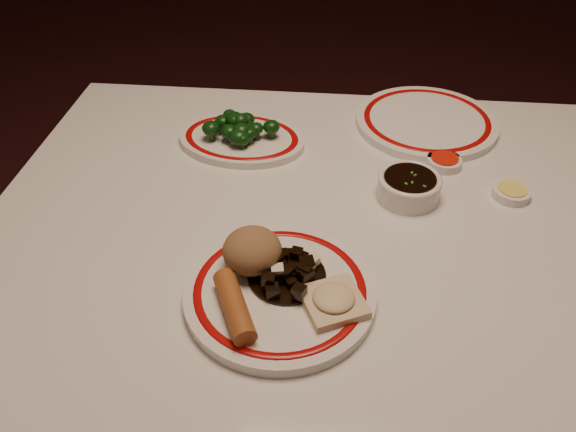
{
  "coord_description": "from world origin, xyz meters",
  "views": [
    {
      "loc": [
        -0.03,
        -0.7,
        1.35
      ],
      "look_at": [
        -0.09,
        -0.05,
        0.8
      ],
      "focal_mm": 35.0,
      "sensor_mm": 36.0,
      "label": 1
    }
  ],
  "objects_px": {
    "main_plate": "(280,292)",
    "soy_bowl": "(409,187)",
    "dining_table": "(342,264)",
    "spring_roll": "(234,306)",
    "stirfry_heap": "(288,272)",
    "broccoli_plate": "(242,139)",
    "fried_wonton": "(334,300)",
    "broccoli_pile": "(239,127)",
    "rice_mound": "(252,250)"
  },
  "relations": [
    {
      "from": "rice_mound",
      "to": "broccoli_plate",
      "type": "distance_m",
      "value": 0.36
    },
    {
      "from": "broccoli_plate",
      "to": "stirfry_heap",
      "type": "bearing_deg",
      "value": -71.2
    },
    {
      "from": "broccoli_pile",
      "to": "soy_bowl",
      "type": "bearing_deg",
      "value": -23.52
    },
    {
      "from": "stirfry_heap",
      "to": "dining_table",
      "type": "bearing_deg",
      "value": 61.64
    },
    {
      "from": "broccoli_plate",
      "to": "main_plate",
      "type": "bearing_deg",
      "value": -73.4
    },
    {
      "from": "broccoli_pile",
      "to": "spring_roll",
      "type": "bearing_deg",
      "value": -81.53
    },
    {
      "from": "dining_table",
      "to": "broccoli_pile",
      "type": "height_order",
      "value": "broccoli_pile"
    },
    {
      "from": "soy_bowl",
      "to": "broccoli_plate",
      "type": "bearing_deg",
      "value": 155.32
    },
    {
      "from": "dining_table",
      "to": "stirfry_heap",
      "type": "distance_m",
      "value": 0.21
    },
    {
      "from": "stirfry_heap",
      "to": "broccoli_pile",
      "type": "height_order",
      "value": "broccoli_pile"
    },
    {
      "from": "rice_mound",
      "to": "broccoli_plate",
      "type": "height_order",
      "value": "rice_mound"
    },
    {
      "from": "stirfry_heap",
      "to": "spring_roll",
      "type": "bearing_deg",
      "value": -131.89
    },
    {
      "from": "rice_mound",
      "to": "broccoli_pile",
      "type": "distance_m",
      "value": 0.36
    },
    {
      "from": "main_plate",
      "to": "stirfry_heap",
      "type": "bearing_deg",
      "value": 63.92
    },
    {
      "from": "rice_mound",
      "to": "stirfry_heap",
      "type": "distance_m",
      "value": 0.06
    },
    {
      "from": "dining_table",
      "to": "spring_roll",
      "type": "height_order",
      "value": "spring_roll"
    },
    {
      "from": "main_plate",
      "to": "spring_roll",
      "type": "height_order",
      "value": "spring_roll"
    },
    {
      "from": "main_plate",
      "to": "rice_mound",
      "type": "xyz_separation_m",
      "value": [
        -0.04,
        0.04,
        0.04
      ]
    },
    {
      "from": "dining_table",
      "to": "spring_roll",
      "type": "relative_size",
      "value": 10.45
    },
    {
      "from": "dining_table",
      "to": "main_plate",
      "type": "xyz_separation_m",
      "value": [
        -0.09,
        -0.17,
        0.1
      ]
    },
    {
      "from": "fried_wonton",
      "to": "dining_table",
      "type": "bearing_deg",
      "value": 85.62
    },
    {
      "from": "soy_bowl",
      "to": "broccoli_pile",
      "type": "bearing_deg",
      "value": 156.48
    },
    {
      "from": "dining_table",
      "to": "spring_roll",
      "type": "bearing_deg",
      "value": -123.27
    },
    {
      "from": "fried_wonton",
      "to": "broccoli_plate",
      "type": "xyz_separation_m",
      "value": [
        -0.19,
        0.42,
        -0.02
      ]
    },
    {
      "from": "dining_table",
      "to": "broccoli_plate",
      "type": "height_order",
      "value": "broccoli_plate"
    },
    {
      "from": "broccoli_pile",
      "to": "fried_wonton",
      "type": "bearing_deg",
      "value": -64.62
    },
    {
      "from": "rice_mound",
      "to": "fried_wonton",
      "type": "relative_size",
      "value": 0.82
    },
    {
      "from": "fried_wonton",
      "to": "rice_mound",
      "type": "bearing_deg",
      "value": 151.74
    },
    {
      "from": "stirfry_heap",
      "to": "main_plate",
      "type": "bearing_deg",
      "value": -116.08
    },
    {
      "from": "broccoli_pile",
      "to": "soy_bowl",
      "type": "height_order",
      "value": "broccoli_pile"
    },
    {
      "from": "main_plate",
      "to": "soy_bowl",
      "type": "bearing_deg",
      "value": 52.16
    },
    {
      "from": "rice_mound",
      "to": "broccoli_plate",
      "type": "xyz_separation_m",
      "value": [
        -0.07,
        0.35,
        -0.04
      ]
    },
    {
      "from": "broccoli_plate",
      "to": "fried_wonton",
      "type": "bearing_deg",
      "value": -65.23
    },
    {
      "from": "main_plate",
      "to": "spring_roll",
      "type": "relative_size",
      "value": 3.0
    },
    {
      "from": "spring_roll",
      "to": "main_plate",
      "type": "bearing_deg",
      "value": 19.07
    },
    {
      "from": "spring_roll",
      "to": "broccoli_pile",
      "type": "xyz_separation_m",
      "value": [
        -0.07,
        0.44,
        0.01
      ]
    },
    {
      "from": "dining_table",
      "to": "main_plate",
      "type": "relative_size",
      "value": 3.49
    },
    {
      "from": "stirfry_heap",
      "to": "soy_bowl",
      "type": "distance_m",
      "value": 0.3
    },
    {
      "from": "fried_wonton",
      "to": "broccoli_pile",
      "type": "bearing_deg",
      "value": 115.38
    },
    {
      "from": "stirfry_heap",
      "to": "broccoli_pile",
      "type": "distance_m",
      "value": 0.39
    },
    {
      "from": "rice_mound",
      "to": "soy_bowl",
      "type": "relative_size",
      "value": 0.8
    },
    {
      "from": "spring_roll",
      "to": "broccoli_pile",
      "type": "bearing_deg",
      "value": 74.1
    },
    {
      "from": "soy_bowl",
      "to": "fried_wonton",
      "type": "bearing_deg",
      "value": -113.53
    },
    {
      "from": "rice_mound",
      "to": "fried_wonton",
      "type": "xyz_separation_m",
      "value": [
        0.12,
        -0.06,
        -0.02
      ]
    },
    {
      "from": "spring_roll",
      "to": "dining_table",
      "type": "bearing_deg",
      "value": 32.36
    },
    {
      "from": "spring_roll",
      "to": "fried_wonton",
      "type": "bearing_deg",
      "value": -12.19
    },
    {
      "from": "main_plate",
      "to": "soy_bowl",
      "type": "xyz_separation_m",
      "value": [
        0.2,
        0.25,
        0.01
      ]
    },
    {
      "from": "main_plate",
      "to": "dining_table",
      "type": "bearing_deg",
      "value": 61.91
    },
    {
      "from": "fried_wonton",
      "to": "broccoli_plate",
      "type": "bearing_deg",
      "value": 114.77
    },
    {
      "from": "fried_wonton",
      "to": "soy_bowl",
      "type": "distance_m",
      "value": 0.3
    }
  ]
}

